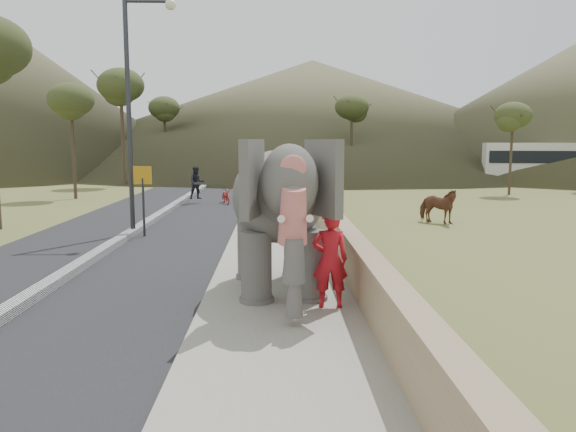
% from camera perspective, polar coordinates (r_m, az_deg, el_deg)
% --- Properties ---
extents(ground, '(160.00, 160.00, 0.00)m').
position_cam_1_polar(ground, '(7.72, -0.76, -17.10)').
color(ground, olive).
rests_on(ground, ground).
extents(road, '(7.00, 120.00, 0.03)m').
position_cam_1_polar(road, '(18.00, -17.24, -3.02)').
color(road, black).
rests_on(road, ground).
extents(median, '(0.35, 120.00, 0.22)m').
position_cam_1_polar(median, '(17.98, -17.26, -2.72)').
color(median, black).
rests_on(median, ground).
extents(walkway, '(3.00, 120.00, 0.15)m').
position_cam_1_polar(walkway, '(17.30, -1.09, -2.89)').
color(walkway, '#9E9687').
rests_on(walkway, ground).
extents(parapet, '(0.30, 120.00, 1.10)m').
position_cam_1_polar(parapet, '(17.30, 4.38, -1.32)').
color(parapet, tan).
rests_on(parapet, ground).
extents(lamppost, '(1.76, 0.36, 8.00)m').
position_cam_1_polar(lamppost, '(19.96, -15.07, 12.08)').
color(lamppost, '#303035').
rests_on(lamppost, ground).
extents(signboard, '(0.60, 0.08, 2.40)m').
position_cam_1_polar(signboard, '(19.45, -14.52, 2.69)').
color(signboard, '#2D2D33').
rests_on(signboard, ground).
extents(cow, '(1.74, 1.63, 1.39)m').
position_cam_1_polar(cow, '(22.85, 14.95, 0.99)').
color(cow, brown).
rests_on(cow, ground).
extents(distant_car, '(4.51, 2.69, 1.44)m').
position_cam_1_polar(distant_car, '(45.46, 21.09, 3.93)').
color(distant_car, '#BBBBC2').
rests_on(distant_car, ground).
extents(bus_white, '(11.28, 5.03, 3.10)m').
position_cam_1_polar(bus_white, '(46.24, 26.06, 4.76)').
color(bus_white, silver).
rests_on(bus_white, ground).
extents(hill_far, '(80.00, 80.00, 14.00)m').
position_cam_1_polar(hill_far, '(77.27, 2.47, 10.39)').
color(hill_far, brown).
rests_on(hill_far, ground).
extents(elephant_and_man, '(2.54, 4.41, 3.06)m').
position_cam_1_polar(elephant_and_man, '(11.63, -0.91, -0.10)').
color(elephant_and_man, '#64605A').
rests_on(elephant_and_man, ground).
extents(motorcyclist, '(2.48, 1.68, 1.96)m').
position_cam_1_polar(motorcyclist, '(29.31, -7.95, 2.78)').
color(motorcyclist, maroon).
rests_on(motorcyclist, ground).
extents(trees, '(48.45, 42.15, 8.59)m').
position_cam_1_polar(trees, '(35.63, 3.98, 8.53)').
color(trees, '#473828').
rests_on(trees, ground).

